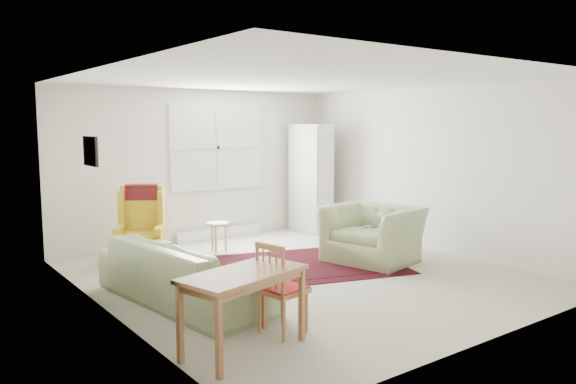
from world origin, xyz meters
TOP-DOWN VIEW (x-y plane):
  - room at (0.02, 0.21)m, footprint 5.04×5.54m
  - rug at (0.15, 0.42)m, footprint 3.34×2.65m
  - sofa at (-1.70, -0.09)m, footprint 1.19×2.40m
  - armchair at (1.26, -0.02)m, footprint 1.31×1.42m
  - wingback_chair at (-1.42, 1.87)m, footprint 0.88×0.89m
  - coffee_table at (1.32, 0.15)m, footprint 0.70×0.70m
  - stool at (-0.23, 1.79)m, footprint 0.42×0.42m
  - cabinet at (1.93, 2.22)m, footprint 0.46×0.80m
  - desk at (-1.90, -1.64)m, footprint 1.20×0.80m
  - desk_chair at (-1.39, -1.50)m, footprint 0.44×0.44m

SIDE VIEW (x-z plane):
  - rug at x=0.15m, z-range 0.00..0.03m
  - coffee_table at x=1.32m, z-range 0.00..0.44m
  - stool at x=-0.23m, z-range 0.00..0.46m
  - desk at x=-1.90m, z-range 0.00..0.70m
  - desk_chair at x=-1.39m, z-range 0.00..0.87m
  - sofa at x=-1.70m, z-range 0.00..0.93m
  - armchair at x=1.26m, z-range 0.00..0.94m
  - wingback_chair at x=-1.42m, z-range 0.00..1.09m
  - cabinet at x=1.93m, z-range 0.00..1.93m
  - room at x=0.02m, z-range 0.00..2.51m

